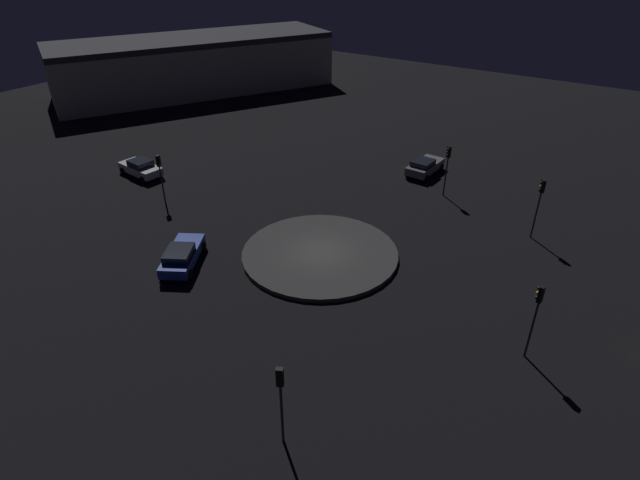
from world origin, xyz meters
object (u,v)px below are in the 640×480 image
(traffic_light_west, at_px, (160,169))
(traffic_light_southeast, at_px, (281,391))
(traffic_light_east, at_px, (537,308))
(traffic_light_northeast, at_px, (540,198))
(car_grey, at_px, (425,166))
(car_silver, at_px, (141,168))
(car_blue, at_px, (182,255))
(store_building, at_px, (195,64))
(traffic_light_north, at_px, (447,161))

(traffic_light_west, distance_m, traffic_light_southeast, 25.19)
(traffic_light_east, bearing_deg, traffic_light_southeast, 65.42)
(traffic_light_southeast, bearing_deg, traffic_light_northeast, -37.94)
(car_grey, bearing_deg, car_silver, 127.37)
(car_silver, height_order, traffic_light_east, traffic_light_east)
(car_blue, bearing_deg, traffic_light_east, -109.82)
(traffic_light_west, bearing_deg, car_silver, 156.25)
(car_silver, bearing_deg, car_grey, 40.10)
(traffic_light_west, xyz_separation_m, store_building, (-21.93, 25.55, 0.62))
(traffic_light_west, xyz_separation_m, traffic_light_southeast, (21.61, -12.94, 0.20))
(car_blue, relative_size, traffic_light_north, 1.15)
(traffic_light_north, xyz_separation_m, traffic_light_southeast, (3.44, -26.37, 0.01))
(car_blue, height_order, car_silver, car_silver)
(car_grey, distance_m, store_building, 38.16)
(traffic_light_north, relative_size, traffic_light_west, 1.07)
(traffic_light_west, bearing_deg, traffic_light_east, -4.63)
(traffic_light_southeast, xyz_separation_m, store_building, (-43.55, 38.49, 0.42))
(store_building, bearing_deg, traffic_light_northeast, 100.70)
(car_blue, relative_size, traffic_light_southeast, 1.15)
(traffic_light_northeast, height_order, traffic_light_west, traffic_light_northeast)
(traffic_light_southeast, relative_size, store_building, 0.12)
(traffic_light_north, xyz_separation_m, traffic_light_west, (-18.17, -13.43, -0.20))
(traffic_light_northeast, relative_size, store_building, 0.12)
(car_grey, distance_m, traffic_light_southeast, 30.36)
(car_blue, xyz_separation_m, car_silver, (-13.70, 8.14, -0.02))
(traffic_light_east, relative_size, store_building, 0.12)
(car_grey, xyz_separation_m, traffic_light_east, (13.76, -18.59, 2.38))
(car_blue, height_order, car_grey, car_blue)
(traffic_light_east, bearing_deg, car_silver, 1.50)
(traffic_light_east, height_order, store_building, store_building)
(traffic_light_northeast, height_order, traffic_light_east, traffic_light_northeast)
(car_grey, height_order, traffic_light_northeast, traffic_light_northeast)
(traffic_light_northeast, distance_m, store_building, 50.21)
(traffic_light_west, relative_size, store_building, 0.11)
(store_building, bearing_deg, traffic_light_north, 101.38)
(store_building, bearing_deg, traffic_light_east, 89.73)
(traffic_light_north, bearing_deg, traffic_light_west, -39.25)
(car_grey, height_order, traffic_light_west, traffic_light_west)
(car_grey, bearing_deg, store_building, 79.43)
(car_silver, relative_size, store_building, 0.12)
(traffic_light_northeast, relative_size, traffic_light_north, 1.05)
(car_silver, bearing_deg, traffic_light_east, -1.52)
(car_blue, xyz_separation_m, traffic_light_east, (20.81, 3.75, 2.35))
(traffic_light_north, bearing_deg, traffic_light_northeast, 83.35)
(car_blue, height_order, traffic_light_northeast, traffic_light_northeast)
(traffic_light_southeast, height_order, store_building, store_building)
(traffic_light_north, distance_m, traffic_light_southeast, 26.59)
(traffic_light_west, height_order, store_building, store_building)
(car_grey, bearing_deg, traffic_light_north, -132.77)
(traffic_light_north, bearing_deg, car_grey, -121.48)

